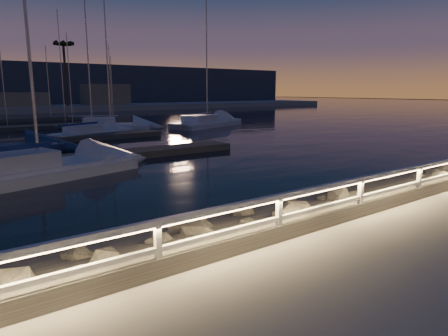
{
  "coord_description": "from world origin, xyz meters",
  "views": [
    {
      "loc": [
        -5.05,
        -6.16,
        3.32
      ],
      "look_at": [
        2.41,
        4.0,
        0.85
      ],
      "focal_mm": 32.0,
      "sensor_mm": 36.0,
      "label": 1
    }
  ],
  "objects_px": {
    "sailboat_h": "(206,122)",
    "sailboat_k": "(108,125)",
    "guard_rail": "(242,215)",
    "sailboat_l": "(91,132)",
    "sailboat_c": "(34,169)"
  },
  "relations": [
    {
      "from": "guard_rail",
      "to": "sailboat_l",
      "type": "height_order",
      "value": "sailboat_l"
    },
    {
      "from": "sailboat_k",
      "to": "sailboat_l",
      "type": "height_order",
      "value": "sailboat_k"
    },
    {
      "from": "sailboat_k",
      "to": "sailboat_l",
      "type": "xyz_separation_m",
      "value": [
        -3.67,
        -5.75,
        -0.04
      ]
    },
    {
      "from": "guard_rail",
      "to": "sailboat_h",
      "type": "distance_m",
      "value": 35.63
    },
    {
      "from": "sailboat_h",
      "to": "sailboat_k",
      "type": "distance_m",
      "value": 10.19
    },
    {
      "from": "sailboat_k",
      "to": "sailboat_l",
      "type": "relative_size",
      "value": 1.09
    },
    {
      "from": "sailboat_l",
      "to": "sailboat_c",
      "type": "bearing_deg",
      "value": -139.75
    },
    {
      "from": "guard_rail",
      "to": "sailboat_h",
      "type": "xyz_separation_m",
      "value": [
        19.12,
        30.05,
        -0.9
      ]
    },
    {
      "from": "sailboat_c",
      "to": "sailboat_l",
      "type": "distance_m",
      "value": 16.73
    },
    {
      "from": "sailboat_c",
      "to": "sailboat_k",
      "type": "distance_m",
      "value": 23.52
    },
    {
      "from": "sailboat_c",
      "to": "sailboat_l",
      "type": "height_order",
      "value": "sailboat_c"
    },
    {
      "from": "sailboat_k",
      "to": "guard_rail",
      "type": "bearing_deg",
      "value": -81.05
    },
    {
      "from": "guard_rail",
      "to": "sailboat_h",
      "type": "height_order",
      "value": "sailboat_h"
    },
    {
      "from": "sailboat_h",
      "to": "sailboat_k",
      "type": "height_order",
      "value": "sailboat_h"
    },
    {
      "from": "guard_rail",
      "to": "sailboat_l",
      "type": "bearing_deg",
      "value": 78.05
    }
  ]
}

